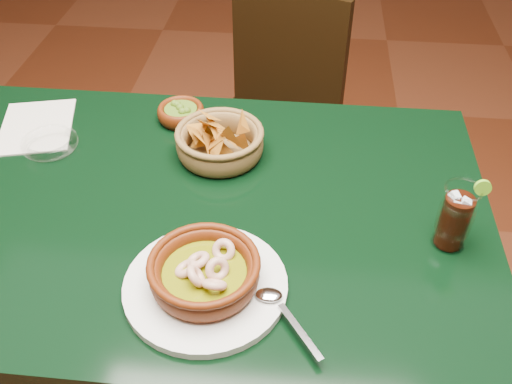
# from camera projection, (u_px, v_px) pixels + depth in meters

# --- Properties ---
(dining_table) EXTENTS (1.20, 0.80, 0.75)m
(dining_table) POSITION_uv_depth(u_px,v_px,m) (191.00, 238.00, 1.20)
(dining_table) COLOR black
(dining_table) RESTS_ON ground
(dining_chair) EXTENTS (0.53, 0.53, 0.88)m
(dining_chair) POSITION_uv_depth(u_px,v_px,m) (269.00, 122.00, 1.83)
(dining_chair) COLOR black
(dining_chair) RESTS_ON ground
(shrimp_plate) EXTENTS (0.34, 0.28, 0.08)m
(shrimp_plate) POSITION_uv_depth(u_px,v_px,m) (205.00, 276.00, 0.95)
(shrimp_plate) COLOR silver
(shrimp_plate) RESTS_ON dining_table
(chip_basket) EXTENTS (0.22, 0.22, 0.14)m
(chip_basket) POSITION_uv_depth(u_px,v_px,m) (220.00, 142.00, 1.23)
(chip_basket) COLOR brown
(chip_basket) RESTS_ON dining_table
(guacamole_ramekin) EXTENTS (0.13, 0.13, 0.04)m
(guacamole_ramekin) POSITION_uv_depth(u_px,v_px,m) (181.00, 113.00, 1.34)
(guacamole_ramekin) COLOR #481806
(guacamole_ramekin) RESTS_ON dining_table
(cola_drink) EXTENTS (0.13, 0.13, 0.15)m
(cola_drink) POSITION_uv_depth(u_px,v_px,m) (455.00, 217.00, 1.01)
(cola_drink) COLOR white
(cola_drink) RESTS_ON dining_table
(glass_ashtray) EXTENTS (0.13, 0.13, 0.03)m
(glass_ashtray) POSITION_uv_depth(u_px,v_px,m) (50.00, 143.00, 1.26)
(glass_ashtray) COLOR white
(glass_ashtray) RESTS_ON dining_table
(paper_menu) EXTENTS (0.21, 0.25, 0.00)m
(paper_menu) POSITION_uv_depth(u_px,v_px,m) (37.00, 126.00, 1.33)
(paper_menu) COLOR beige
(paper_menu) RESTS_ON dining_table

